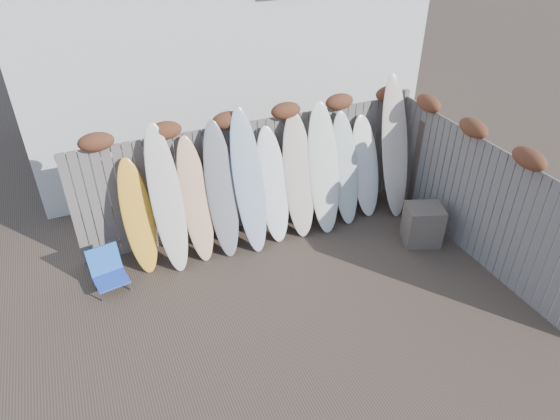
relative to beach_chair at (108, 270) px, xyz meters
name	(u,v)px	position (x,y,z in m)	size (l,w,h in m)	color
ground	(312,308)	(2.65, -1.69, -0.30)	(80.00, 80.00, 0.00)	#493A2D
back_fence	(256,165)	(2.71, 0.70, 0.89)	(6.05, 0.28, 2.24)	slate
right_fence	(477,192)	(5.65, -1.44, 0.85)	(0.28, 4.40, 2.24)	slate
beach_chair	(108,270)	(0.00, 0.00, 0.00)	(0.56, 0.59, 0.64)	blue
wooden_crate	(423,225)	(5.10, -0.96, 0.05)	(0.60, 0.50, 0.70)	#736556
lattice_panel	(437,176)	(5.73, -0.39, 0.56)	(0.05, 1.15, 1.72)	#392B23
surfboard_0	(138,217)	(0.61, 0.32, 0.61)	(0.47, 0.07, 1.89)	yellow
surfboard_1	(167,200)	(1.07, 0.24, 0.86)	(0.49, 0.07, 2.40)	beige
surfboard_2	(196,200)	(1.52, 0.29, 0.71)	(0.47, 0.07, 2.09)	#F9CD7F
surfboard_3	(221,191)	(1.95, 0.27, 0.80)	(0.48, 0.07, 2.28)	gray
surfboard_4	(249,182)	(2.41, 0.23, 0.87)	(0.51, 0.07, 2.44)	#A1B1C7
surfboard_5	(273,186)	(2.85, 0.28, 0.67)	(0.52, 0.07, 2.02)	white
surfboard_6	(299,176)	(3.32, 0.27, 0.76)	(0.53, 0.07, 2.20)	beige
surfboard_7	(324,169)	(3.78, 0.23, 0.82)	(0.55, 0.07, 2.32)	white
surfboard_8	(345,169)	(4.24, 0.28, 0.69)	(0.50, 0.07, 2.06)	silver
surfboard_9	(365,167)	(4.69, 0.33, 0.62)	(0.55, 0.07, 1.90)	white
surfboard_10	(395,148)	(5.21, 0.22, 0.95)	(0.51, 0.07, 2.60)	beige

